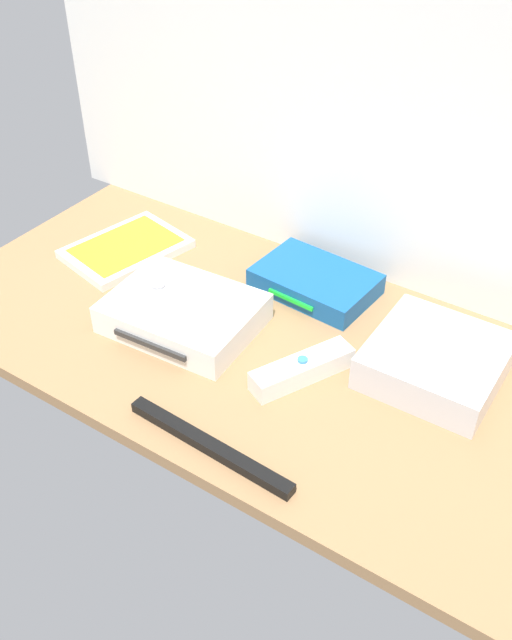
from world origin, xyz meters
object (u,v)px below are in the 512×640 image
at_px(game_case, 126,249).
at_px(remote_classic_pad, 183,298).
at_px(sensor_bar, 209,446).
at_px(remote_wand, 302,369).
at_px(mini_computer, 436,360).
at_px(network_router, 315,281).
at_px(game_console, 183,313).

height_order(game_case, remote_classic_pad, remote_classic_pad).
bearing_deg(remote_classic_pad, sensor_bar, -55.81).
bearing_deg(remote_wand, remote_classic_pad, -153.50).
distance_m(mini_computer, remote_classic_pad, 0.36).
xyz_separation_m(game_case, sensor_bar, (0.38, -0.27, -0.00)).
bearing_deg(sensor_bar, network_router, 101.73).
bearing_deg(remote_classic_pad, mini_computer, 6.53).
distance_m(game_console, network_router, 0.22).
bearing_deg(remote_wand, game_case, -168.45).
distance_m(game_console, sensor_bar, 0.25).
bearing_deg(game_console, remote_wand, -4.21).
xyz_separation_m(network_router, sensor_bar, (0.06, -0.35, -0.01)).
height_order(game_case, network_router, network_router).
relative_size(game_console, sensor_bar, 0.92).
bearing_deg(mini_computer, sensor_bar, -122.29).
distance_m(network_router, remote_classic_pad, 0.22).
relative_size(game_console, network_router, 1.17).
bearing_deg(sensor_bar, remote_wand, 83.27).
bearing_deg(sensor_bar, remote_classic_pad, 137.41).
height_order(remote_classic_pad, sensor_bar, remote_classic_pad).
bearing_deg(mini_computer, game_console, -163.76).
bearing_deg(network_router, remote_wand, -61.04).
xyz_separation_m(game_case, network_router, (0.32, 0.08, 0.01)).
bearing_deg(remote_classic_pad, network_router, 48.60).
bearing_deg(remote_classic_pad, game_console, 133.49).
distance_m(game_console, game_case, 0.23).
distance_m(network_router, remote_wand, 0.20).
height_order(game_console, remote_wand, game_console).
bearing_deg(network_router, game_console, -118.74).
bearing_deg(mini_computer, game_case, -179.89).
xyz_separation_m(game_console, mini_computer, (0.35, 0.10, 0.00)).
distance_m(game_console, remote_classic_pad, 0.03).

